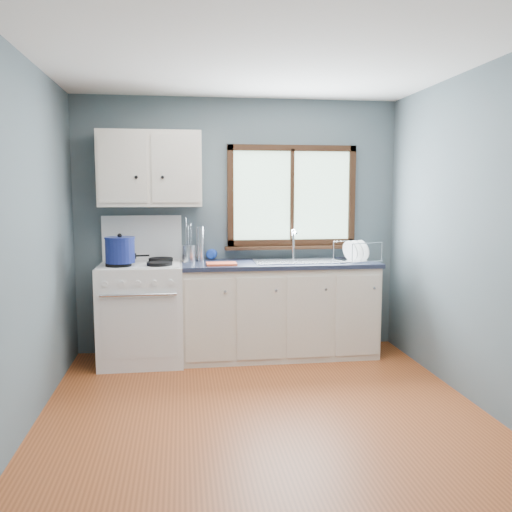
{
  "coord_description": "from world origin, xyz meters",
  "views": [
    {
      "loc": [
        -0.57,
        -3.59,
        1.59
      ],
      "look_at": [
        0.05,
        0.9,
        1.05
      ],
      "focal_mm": 38.0,
      "sensor_mm": 36.0,
      "label": 1
    }
  ],
  "objects": [
    {
      "name": "thermos",
      "position": [
        -0.39,
        1.66,
        1.09
      ],
      "size": [
        0.1,
        0.1,
        0.33
      ],
      "primitive_type": "cylinder",
      "rotation": [
        0.0,
        0.0,
        -0.35
      ],
      "color": "silver",
      "rests_on": "countertop"
    },
    {
      "name": "wall_right",
      "position": [
        1.61,
        0.0,
        1.25
      ],
      "size": [
        0.02,
        3.6,
        2.5
      ],
      "primitive_type": "cube",
      "color": "#546267",
      "rests_on": "ground"
    },
    {
      "name": "wall_left",
      "position": [
        -1.61,
        0.0,
        1.25
      ],
      "size": [
        0.02,
        3.6,
        2.5
      ],
      "primitive_type": "cube",
      "color": "#546267",
      "rests_on": "ground"
    },
    {
      "name": "utensil_crock",
      "position": [
        -0.51,
        1.6,
        1.01
      ],
      "size": [
        0.14,
        0.14,
        0.42
      ],
      "rotation": [
        0.0,
        0.0,
        -0.07
      ],
      "color": "silver",
      "rests_on": "countertop"
    },
    {
      "name": "skillet",
      "position": [
        -1.12,
        1.6,
        0.98
      ],
      "size": [
        0.38,
        0.28,
        0.05
      ],
      "rotation": [
        0.0,
        0.0,
        0.16
      ],
      "color": "black",
      "rests_on": "gas_range"
    },
    {
      "name": "floor",
      "position": [
        0.0,
        0.0,
        -0.01
      ],
      "size": [
        3.2,
        3.6,
        0.02
      ],
      "primitive_type": "cube",
      "color": "#A14C23",
      "rests_on": "ground"
    },
    {
      "name": "dish_towel",
      "position": [
        -0.21,
        1.34,
        0.93
      ],
      "size": [
        0.28,
        0.2,
        0.02
      ],
      "primitive_type": "cube",
      "rotation": [
        0.0,
        0.0,
        0.0
      ],
      "color": "#E0522E",
      "rests_on": "countertop"
    },
    {
      "name": "base_cabinets",
      "position": [
        0.36,
        1.49,
        0.41
      ],
      "size": [
        1.85,
        0.6,
        0.88
      ],
      "color": "beige",
      "rests_on": "floor"
    },
    {
      "name": "soap_bottle",
      "position": [
        -0.29,
        1.75,
        1.05
      ],
      "size": [
        0.13,
        0.13,
        0.27
      ],
      "primitive_type": "imported",
      "rotation": [
        0.0,
        0.0,
        -0.34
      ],
      "color": "blue",
      "rests_on": "countertop"
    },
    {
      "name": "countertop",
      "position": [
        0.36,
        1.49,
        0.9
      ],
      "size": [
        1.89,
        0.64,
        0.04
      ],
      "primitive_type": "cube",
      "color": "#181D2F",
      "rests_on": "base_cabinets"
    },
    {
      "name": "wall_front",
      "position": [
        0.0,
        -1.81,
        1.25
      ],
      "size": [
        3.2,
        0.02,
        2.5
      ],
      "primitive_type": "cube",
      "color": "#546267",
      "rests_on": "ground"
    },
    {
      "name": "gas_range",
      "position": [
        -0.95,
        1.47,
        0.49
      ],
      "size": [
        0.76,
        0.69,
        1.36
      ],
      "color": "white",
      "rests_on": "floor"
    },
    {
      "name": "ceiling",
      "position": [
        0.0,
        0.0,
        2.51
      ],
      "size": [
        3.2,
        3.6,
        0.02
      ],
      "primitive_type": "cube",
      "color": "white",
      "rests_on": "wall_back"
    },
    {
      "name": "dish_rack",
      "position": [
        1.11,
        1.45,
        0.97
      ],
      "size": [
        0.47,
        0.42,
        0.2
      ],
      "rotation": [
        0.0,
        0.0,
        0.4
      ],
      "color": "silver",
      "rests_on": "countertop"
    },
    {
      "name": "upper_cabinets",
      "position": [
        -0.85,
        1.63,
        1.8
      ],
      "size": [
        0.95,
        0.35,
        0.7
      ],
      "color": "beige",
      "rests_on": "wall_back"
    },
    {
      "name": "wall_back",
      "position": [
        0.0,
        1.81,
        1.25
      ],
      "size": [
        3.2,
        0.02,
        2.5
      ],
      "primitive_type": "cube",
      "color": "#546267",
      "rests_on": "ground"
    },
    {
      "name": "stockpot",
      "position": [
        -1.11,
        1.31,
        1.08
      ],
      "size": [
        0.34,
        0.34,
        0.26
      ],
      "rotation": [
        0.0,
        0.0,
        -0.32
      ],
      "color": "navy",
      "rests_on": "gas_range"
    },
    {
      "name": "window",
      "position": [
        0.54,
        1.77,
        1.48
      ],
      "size": [
        1.36,
        0.1,
        1.03
      ],
      "color": "#9EC6A8",
      "rests_on": "wall_back"
    },
    {
      "name": "sink",
      "position": [
        0.54,
        1.49,
        0.86
      ],
      "size": [
        0.84,
        0.46,
        0.44
      ],
      "color": "silver",
      "rests_on": "countertop"
    }
  ]
}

